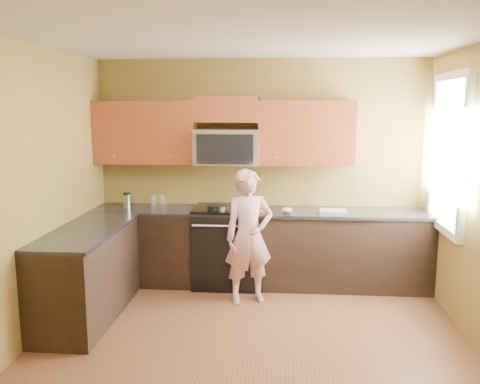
# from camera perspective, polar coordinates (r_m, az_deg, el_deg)

# --- Properties ---
(floor) EXTENTS (4.00, 4.00, 0.00)m
(floor) POSITION_cam_1_polar(r_m,az_deg,el_deg) (4.64, 1.23, -17.57)
(floor) COLOR brown
(floor) RESTS_ON ground
(ceiling) EXTENTS (4.00, 4.00, 0.00)m
(ceiling) POSITION_cam_1_polar(r_m,az_deg,el_deg) (4.17, 1.37, 17.60)
(ceiling) COLOR white
(ceiling) RESTS_ON ground
(wall_back) EXTENTS (4.00, 0.00, 4.00)m
(wall_back) POSITION_cam_1_polar(r_m,az_deg,el_deg) (6.18, 2.37, 2.42)
(wall_back) COLOR brown
(wall_back) RESTS_ON ground
(wall_front) EXTENTS (4.00, 0.00, 4.00)m
(wall_front) POSITION_cam_1_polar(r_m,az_deg,el_deg) (2.27, -1.69, -10.17)
(wall_front) COLOR brown
(wall_front) RESTS_ON ground
(wall_left) EXTENTS (0.00, 4.00, 4.00)m
(wall_left) POSITION_cam_1_polar(r_m,az_deg,el_deg) (4.75, -23.54, -0.52)
(wall_left) COLOR brown
(wall_left) RESTS_ON ground
(cabinet_back_run) EXTENTS (4.00, 0.60, 0.88)m
(cabinet_back_run) POSITION_cam_1_polar(r_m,az_deg,el_deg) (6.06, 2.20, -6.49)
(cabinet_back_run) COLOR black
(cabinet_back_run) RESTS_ON floor
(cabinet_left_run) EXTENTS (0.60, 1.60, 0.88)m
(cabinet_left_run) POSITION_cam_1_polar(r_m,az_deg,el_deg) (5.37, -17.00, -9.05)
(cabinet_left_run) COLOR black
(cabinet_left_run) RESTS_ON floor
(countertop_back) EXTENTS (4.00, 0.62, 0.04)m
(countertop_back) POSITION_cam_1_polar(r_m,az_deg,el_deg) (5.94, 2.23, -2.26)
(countertop_back) COLOR black
(countertop_back) RESTS_ON cabinet_back_run
(countertop_left) EXTENTS (0.62, 1.60, 0.04)m
(countertop_left) POSITION_cam_1_polar(r_m,az_deg,el_deg) (5.24, -17.14, -4.28)
(countertop_left) COLOR black
(countertop_left) RESTS_ON cabinet_left_run
(stove) EXTENTS (0.76, 0.65, 0.95)m
(stove) POSITION_cam_1_polar(r_m,az_deg,el_deg) (6.06, -1.61, -6.16)
(stove) COLOR black
(stove) RESTS_ON floor
(microwave) EXTENTS (0.76, 0.40, 0.42)m
(microwave) POSITION_cam_1_polar(r_m,az_deg,el_deg) (5.99, -1.52, 3.17)
(microwave) COLOR silver
(microwave) RESTS_ON wall_back
(upper_cab_left) EXTENTS (1.22, 0.33, 0.75)m
(upper_cab_left) POSITION_cam_1_polar(r_m,az_deg,el_deg) (6.21, -10.62, 3.24)
(upper_cab_left) COLOR brown
(upper_cab_left) RESTS_ON wall_back
(upper_cab_right) EXTENTS (1.12, 0.33, 0.75)m
(upper_cab_right) POSITION_cam_1_polar(r_m,az_deg,el_deg) (6.00, 7.48, 3.11)
(upper_cab_right) COLOR brown
(upper_cab_right) RESTS_ON wall_back
(upper_cab_over_mw) EXTENTS (0.76, 0.33, 0.30)m
(upper_cab_over_mw) POSITION_cam_1_polar(r_m,az_deg,el_deg) (5.99, -1.52, 9.40)
(upper_cab_over_mw) COLOR brown
(upper_cab_over_mw) RESTS_ON wall_back
(window) EXTENTS (0.06, 1.06, 1.66)m
(window) POSITION_cam_1_polar(r_m,az_deg,el_deg) (5.62, 22.71, 4.06)
(window) COLOR white
(window) RESTS_ON wall_right
(woman) EXTENTS (0.62, 0.51, 1.47)m
(woman) POSITION_cam_1_polar(r_m,az_deg,el_deg) (5.46, 1.02, -5.11)
(woman) COLOR #DD6E84
(woman) RESTS_ON floor
(frying_pan) EXTENTS (0.27, 0.43, 0.05)m
(frying_pan) POSITION_cam_1_polar(r_m,az_deg,el_deg) (5.83, -2.62, -2.00)
(frying_pan) COLOR black
(frying_pan) RESTS_ON stove
(butter_tub) EXTENTS (0.16, 0.16, 0.09)m
(butter_tub) POSITION_cam_1_polar(r_m,az_deg,el_deg) (5.79, 1.10, -2.36)
(butter_tub) COLOR yellow
(butter_tub) RESTS_ON countertop_back
(toast_slice) EXTENTS (0.12, 0.12, 0.01)m
(toast_slice) POSITION_cam_1_polar(r_m,az_deg,el_deg) (5.80, 2.34, -2.27)
(toast_slice) COLOR #B27F47
(toast_slice) RESTS_ON countertop_back
(napkin_a) EXTENTS (0.12, 0.13, 0.06)m
(napkin_a) POSITION_cam_1_polar(r_m,az_deg,el_deg) (5.88, -0.17, -1.89)
(napkin_a) COLOR silver
(napkin_a) RESTS_ON countertop_back
(napkin_b) EXTENTS (0.13, 0.14, 0.07)m
(napkin_b) POSITION_cam_1_polar(r_m,az_deg,el_deg) (5.78, 5.37, -2.10)
(napkin_b) COLOR silver
(napkin_b) RESTS_ON countertop_back
(dish_towel) EXTENTS (0.32, 0.26, 0.05)m
(dish_towel) POSITION_cam_1_polar(r_m,az_deg,el_deg) (5.79, 10.56, -2.29)
(dish_towel) COLOR silver
(dish_towel) RESTS_ON countertop_back
(travel_mug) EXTENTS (0.11, 0.11, 0.18)m
(travel_mug) POSITION_cam_1_polar(r_m,az_deg,el_deg) (6.22, -12.74, -1.76)
(travel_mug) COLOR silver
(travel_mug) RESTS_ON countertop_back
(glass_b) EXTENTS (0.08, 0.08, 0.12)m
(glass_b) POSITION_cam_1_polar(r_m,az_deg,el_deg) (6.30, -9.83, -0.98)
(glass_b) COLOR silver
(glass_b) RESTS_ON countertop_back
(glass_c) EXTENTS (0.08, 0.08, 0.12)m
(glass_c) POSITION_cam_1_polar(r_m,az_deg,el_deg) (6.28, -8.80, -0.97)
(glass_c) COLOR silver
(glass_c) RESTS_ON countertop_back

